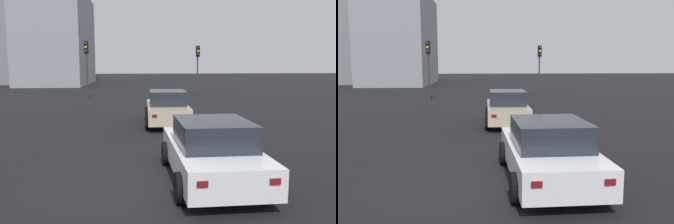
% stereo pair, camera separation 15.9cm
% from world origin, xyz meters
% --- Properties ---
extents(ground_plane, '(160.00, 160.00, 0.20)m').
position_xyz_m(ground_plane, '(0.00, 0.00, -0.10)').
color(ground_plane, black).
extents(car_beige_left_lead, '(4.26, 1.99, 1.53)m').
position_xyz_m(car_beige_left_lead, '(7.88, -1.39, 0.74)').
color(car_beige_left_lead, tan).
rests_on(car_beige_left_lead, ground_plane).
extents(car_white_left_second, '(4.44, 2.13, 1.46)m').
position_xyz_m(car_white_left_second, '(0.22, -1.84, 0.71)').
color(car_white_left_second, silver).
rests_on(car_white_left_second, ground_plane).
extents(traffic_light_near_left, '(0.33, 0.30, 4.27)m').
position_xyz_m(traffic_light_near_left, '(18.28, 3.60, 3.06)').
color(traffic_light_near_left, '#2D2D30').
rests_on(traffic_light_near_left, ground_plane).
extents(traffic_light_near_right, '(0.33, 0.31, 4.09)m').
position_xyz_m(traffic_light_near_right, '(20.95, -4.89, 2.94)').
color(traffic_light_near_right, '#2D2D30').
rests_on(traffic_light_near_right, ground_plane).
extents(building_facade_left, '(13.85, 7.46, 11.01)m').
position_xyz_m(building_facade_left, '(38.39, 10.00, 5.51)').
color(building_facade_left, gray).
rests_on(building_facade_left, ground_plane).
extents(building_facade_center, '(15.26, 8.39, 17.94)m').
position_xyz_m(building_facade_center, '(44.26, 16.00, 8.97)').
color(building_facade_center, slate).
rests_on(building_facade_center, ground_plane).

